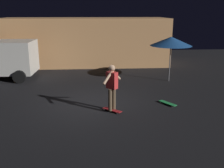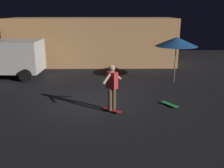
{
  "view_description": "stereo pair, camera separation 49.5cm",
  "coord_description": "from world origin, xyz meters",
  "px_view_note": "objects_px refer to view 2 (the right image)",
  "views": [
    {
      "loc": [
        0.27,
        -9.86,
        3.58
      ],
      "look_at": [
        0.87,
        -0.98,
        1.05
      ],
      "focal_mm": 41.7,
      "sensor_mm": 36.0,
      "label": 1
    },
    {
      "loc": [
        0.76,
        -9.88,
        3.58
      ],
      "look_at": [
        0.87,
        -0.98,
        1.05
      ],
      "focal_mm": 41.7,
      "sensor_mm": 36.0,
      "label": 2
    }
  ],
  "objects_px": {
    "skater": "(112,84)",
    "skateboard_ridden": "(112,110)",
    "patio_umbrella": "(176,42)",
    "skateboard_spare": "(169,104)"
  },
  "relations": [
    {
      "from": "skateboard_ridden",
      "to": "skater",
      "type": "height_order",
      "value": "skater"
    },
    {
      "from": "skateboard_ridden",
      "to": "skateboard_spare",
      "type": "bearing_deg",
      "value": 14.6
    },
    {
      "from": "skateboard_spare",
      "to": "patio_umbrella",
      "type": "bearing_deg",
      "value": 73.66
    },
    {
      "from": "skateboard_spare",
      "to": "skater",
      "type": "relative_size",
      "value": 0.46
    },
    {
      "from": "patio_umbrella",
      "to": "skateboard_ridden",
      "type": "distance_m",
      "value": 5.58
    },
    {
      "from": "skateboard_ridden",
      "to": "skateboard_spare",
      "type": "distance_m",
      "value": 2.31
    },
    {
      "from": "skateboard_spare",
      "to": "skateboard_ridden",
      "type": "bearing_deg",
      "value": -165.4
    },
    {
      "from": "skater",
      "to": "patio_umbrella",
      "type": "bearing_deg",
      "value": 51.26
    },
    {
      "from": "skater",
      "to": "skateboard_ridden",
      "type": "bearing_deg",
      "value": -45.0
    },
    {
      "from": "patio_umbrella",
      "to": "skater",
      "type": "xyz_separation_m",
      "value": [
        -3.26,
        -4.06,
        -1.04
      ]
    }
  ]
}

